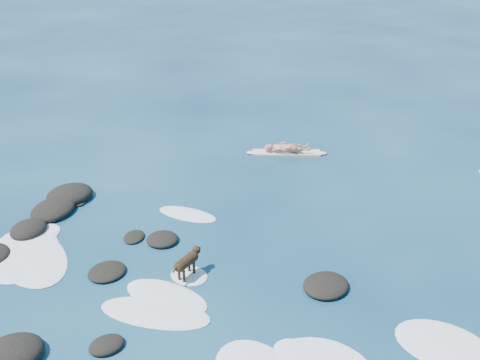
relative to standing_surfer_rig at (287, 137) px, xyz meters
The scene contains 5 objects.
ground 8.93m from the standing_surfer_rig, 75.44° to the right, with size 160.00×160.00×0.00m, color #0A2642.
reef_rocks 10.31m from the standing_surfer_rig, 97.43° to the right, with size 11.40×7.96×0.59m.
breaking_foam 10.26m from the standing_surfer_rig, 82.24° to the right, with size 14.45×6.55×0.12m.
standing_surfer_rig is the anchor object (origin of this frame).
dog 9.07m from the standing_surfer_rig, 80.01° to the right, with size 0.33×1.27×0.81m.
Camera 1 is at (6.94, -9.80, 9.09)m, focal length 40.00 mm.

